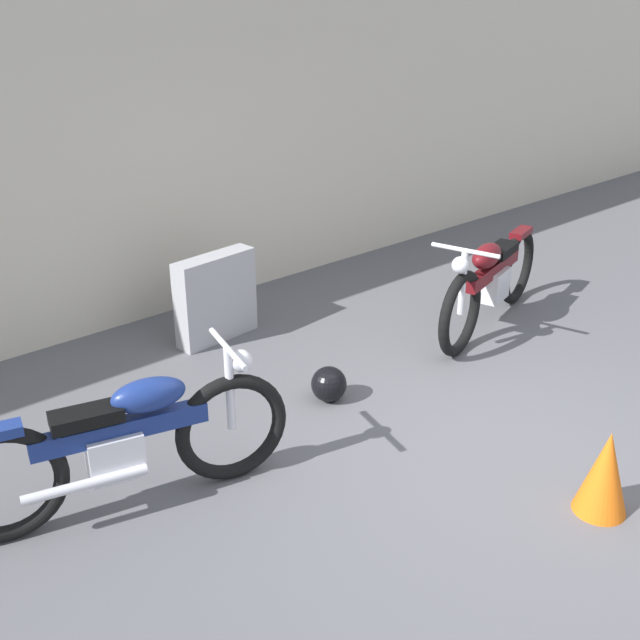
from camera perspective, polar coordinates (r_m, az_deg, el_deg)
ground_plane at (r=5.36m, az=13.11°, el=-10.19°), size 40.00×40.00×0.00m
building_wall at (r=7.40m, az=-10.42°, el=14.02°), size 18.00×0.30×3.43m
stone_marker at (r=6.80m, az=-7.75°, el=1.65°), size 0.79×0.28×0.78m
helmet at (r=5.85m, az=0.66°, el=-4.78°), size 0.27×0.27×0.27m
traffic_cone at (r=4.94m, az=20.40°, el=-10.56°), size 0.32×0.32×0.55m
motorcycle_maroon at (r=7.12m, az=12.56°, el=2.92°), size 2.06×0.81×0.95m
motorcycle_blue at (r=4.72m, az=-14.24°, el=-8.79°), size 2.06×0.77×0.94m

